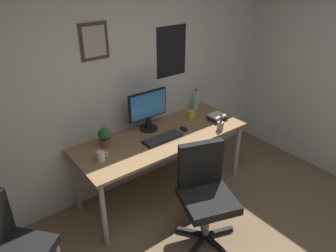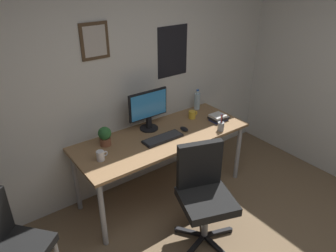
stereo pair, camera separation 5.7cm
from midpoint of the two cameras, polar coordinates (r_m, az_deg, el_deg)
The scene contains 13 objects.
wall_back at distance 3.38m, azimuth -8.24°, elevation 8.52°, with size 4.40×0.10×2.60m.
desk at distance 3.40m, azimuth -0.52°, elevation -2.67°, with size 1.88×0.73×0.74m.
office_chair at distance 2.99m, azimuth 6.90°, elevation -11.16°, with size 0.59×0.60×0.95m.
side_chair at distance 2.79m, azimuth -25.87°, elevation -18.39°, with size 0.59×0.59×0.88m.
monitor at distance 3.39m, azimuth -3.05°, elevation 3.10°, with size 0.46×0.20×0.43m.
keyboard at distance 3.28m, azimuth -0.44°, elevation -2.21°, with size 0.43×0.15×0.03m.
computer_mouse at distance 3.46m, azimuth 3.37°, elevation -0.52°, with size 0.06×0.11×0.04m.
water_bottle at distance 3.94m, azimuth 5.62°, elevation 4.47°, with size 0.07×0.07×0.25m.
coffee_mug_near at distance 3.00m, azimuth -11.34°, elevation -5.18°, with size 0.11×0.07×0.09m.
coffee_mug_far at distance 3.73m, azimuth 4.77°, elevation 2.03°, with size 0.12×0.08×0.09m.
potted_plant at distance 3.20m, azimuth -10.67°, elevation -1.69°, with size 0.13×0.13×0.20m.
pen_cup at distance 3.49m, azimuth 9.84°, elevation 0.02°, with size 0.07×0.07×0.20m.
book_stack_left at distance 3.71m, azimuth 9.35°, elevation 1.48°, with size 0.20×0.16×0.07m.
Camera 2 is at (-1.47, -0.70, 2.38)m, focal length 34.30 mm.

